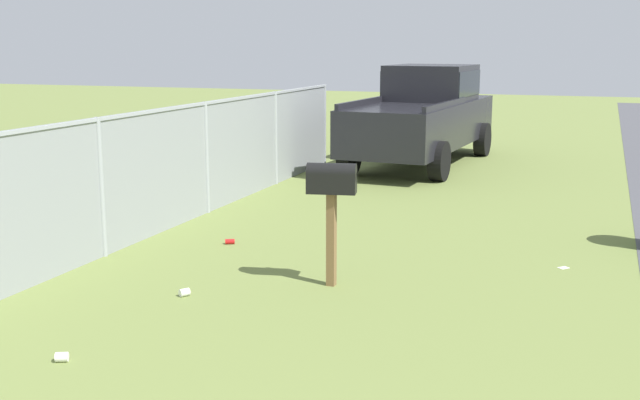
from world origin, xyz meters
name	(u,v)px	position (x,y,z in m)	size (l,w,h in m)	color
mailbox	(332,188)	(6.87, 1.09, 1.07)	(0.30, 0.55, 1.33)	brown
pickup_truck	(424,112)	(15.81, 2.08, 1.11)	(5.72, 2.39, 2.09)	black
fence_section	(160,166)	(8.38, 4.08, 0.92)	(13.43, 0.07, 1.70)	#9EA3A8
litter_cup_far_scatter	(184,292)	(6.00, 2.39, 0.04)	(0.08, 0.08, 0.10)	white
litter_can_midfield_a	(230,242)	(8.09, 2.91, 0.03)	(0.07, 0.07, 0.12)	red
litter_cup_by_mailbox	(62,357)	(4.17, 2.49, 0.04)	(0.08, 0.08, 0.10)	white
litter_wrapper_near_hydrant	(564,268)	(8.41, -1.22, 0.00)	(0.12, 0.08, 0.01)	silver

